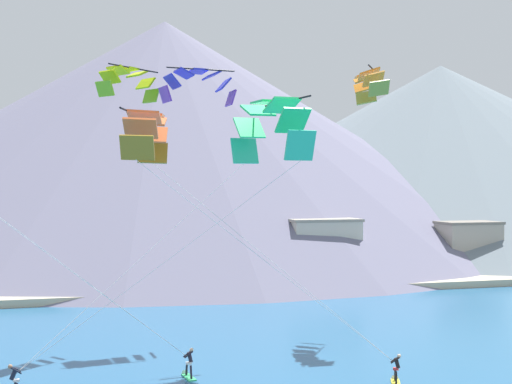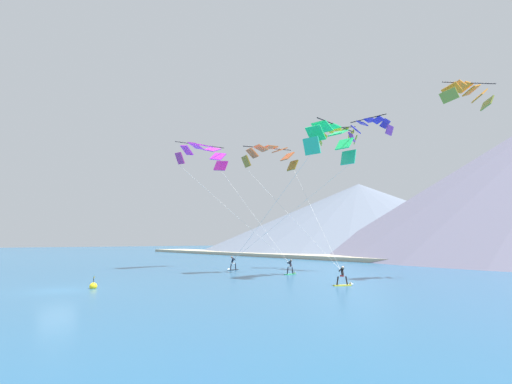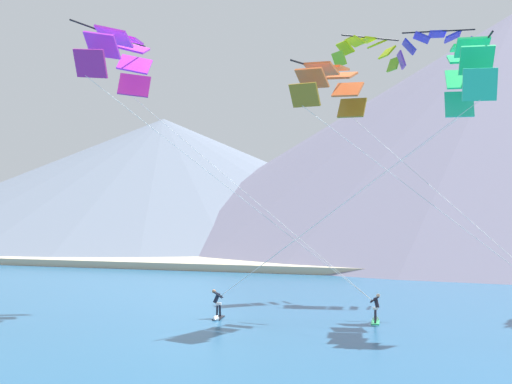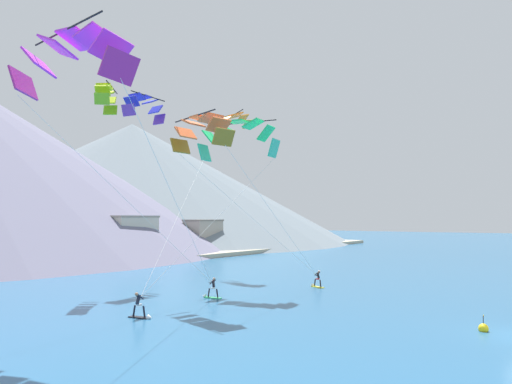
{
  "view_description": "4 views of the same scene",
  "coord_description": "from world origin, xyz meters",
  "px_view_note": "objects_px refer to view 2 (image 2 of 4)",
  "views": [
    {
      "loc": [
        -6.25,
        -15.49,
        10.51
      ],
      "look_at": [
        3.31,
        19.45,
        10.07
      ],
      "focal_mm": 50.0,
      "sensor_mm": 36.0,
      "label": 1
    },
    {
      "loc": [
        31.87,
        -6.96,
        3.6
      ],
      "look_at": [
        -1.73,
        19.47,
        8.78
      ],
      "focal_mm": 28.0,
      "sensor_mm": 36.0,
      "label": 2
    },
    {
      "loc": [
        6.32,
        -16.98,
        6.53
      ],
      "look_at": [
        -3.13,
        11.91,
        7.06
      ],
      "focal_mm": 50.0,
      "sensor_mm": 36.0,
      "label": 3
    },
    {
      "loc": [
        -30.56,
        -3.54,
        6.41
      ],
      "look_at": [
        -0.68,
        17.47,
        8.31
      ],
      "focal_mm": 35.0,
      "sensor_mm": 36.0,
      "label": 4
    }
  ],
  "objects_px": {
    "kitesurfer_near_lead": "(232,266)",
    "kitesurfer_mid_center": "(345,280)",
    "parafoil_kite_near_lead": "(330,139)",
    "race_marker_buoy": "(93,286)",
    "parafoil_kite_mid_center": "(270,155)",
    "parafoil_kite_distant_low_drift": "(466,92)",
    "parafoil_kite_distant_high_outer": "(338,134)",
    "parafoil_kite_distant_mid_solo": "(370,126)",
    "parafoil_kite_near_trail": "(203,153)",
    "kitesurfer_near_trail": "(292,270)"
  },
  "relations": [
    {
      "from": "parafoil_kite_near_lead",
      "to": "race_marker_buoy",
      "type": "xyz_separation_m",
      "value": [
        -5.04,
        -21.31,
        -13.77
      ]
    },
    {
      "from": "parafoil_kite_mid_center",
      "to": "race_marker_buoy",
      "type": "bearing_deg",
      "value": -83.73
    },
    {
      "from": "parafoil_kite_near_lead",
      "to": "race_marker_buoy",
      "type": "relative_size",
      "value": 14.8
    },
    {
      "from": "kitesurfer_near_lead",
      "to": "kitesurfer_near_trail",
      "type": "bearing_deg",
      "value": 10.59
    },
    {
      "from": "parafoil_kite_near_trail",
      "to": "parafoil_kite_near_lead",
      "type": "bearing_deg",
      "value": 10.14
    },
    {
      "from": "kitesurfer_near_lead",
      "to": "kitesurfer_mid_center",
      "type": "distance_m",
      "value": 19.32
    },
    {
      "from": "kitesurfer_mid_center",
      "to": "parafoil_kite_mid_center",
      "type": "distance_m",
      "value": 18.23
    },
    {
      "from": "kitesurfer_near_trail",
      "to": "race_marker_buoy",
      "type": "relative_size",
      "value": 1.74
    },
    {
      "from": "parafoil_kite_distant_high_outer",
      "to": "race_marker_buoy",
      "type": "height_order",
      "value": "parafoil_kite_distant_high_outer"
    },
    {
      "from": "kitesurfer_mid_center",
      "to": "kitesurfer_near_trail",
      "type": "bearing_deg",
      "value": 159.17
    },
    {
      "from": "parafoil_kite_mid_center",
      "to": "parafoil_kite_distant_mid_solo",
      "type": "xyz_separation_m",
      "value": [
        4.92,
        11.94,
        4.39
      ]
    },
    {
      "from": "kitesurfer_mid_center",
      "to": "parafoil_kite_distant_high_outer",
      "type": "height_order",
      "value": "parafoil_kite_distant_high_outer"
    },
    {
      "from": "kitesurfer_mid_center",
      "to": "parafoil_kite_distant_low_drift",
      "type": "bearing_deg",
      "value": 71.52
    },
    {
      "from": "kitesurfer_mid_center",
      "to": "parafoil_kite_near_lead",
      "type": "bearing_deg",
      "value": 137.83
    },
    {
      "from": "parafoil_kite_distant_high_outer",
      "to": "parafoil_kite_distant_low_drift",
      "type": "distance_m",
      "value": 17.11
    },
    {
      "from": "kitesurfer_near_lead",
      "to": "kitesurfer_mid_center",
      "type": "relative_size",
      "value": 1.01
    },
    {
      "from": "parafoil_kite_mid_center",
      "to": "parafoil_kite_distant_low_drift",
      "type": "bearing_deg",
      "value": 31.16
    },
    {
      "from": "kitesurfer_near_lead",
      "to": "parafoil_kite_distant_mid_solo",
      "type": "relative_size",
      "value": 0.32
    },
    {
      "from": "kitesurfer_near_trail",
      "to": "parafoil_kite_near_trail",
      "type": "relative_size",
      "value": 0.11
    },
    {
      "from": "kitesurfer_near_lead",
      "to": "parafoil_kite_distant_low_drift",
      "type": "xyz_separation_m",
      "value": [
        23.65,
        11.04,
        17.31
      ]
    },
    {
      "from": "parafoil_kite_near_lead",
      "to": "parafoil_kite_near_trail",
      "type": "xyz_separation_m",
      "value": [
        -19.49,
        -3.48,
        1.38
      ]
    },
    {
      "from": "parafoil_kite_near_lead",
      "to": "kitesurfer_near_lead",
      "type": "bearing_deg",
      "value": -168.97
    },
    {
      "from": "kitesurfer_near_trail",
      "to": "race_marker_buoy",
      "type": "xyz_separation_m",
      "value": [
        -0.14,
        -20.29,
        -0.32
      ]
    },
    {
      "from": "kitesurfer_near_trail",
      "to": "parafoil_kite_distant_high_outer",
      "type": "distance_m",
      "value": 20.23
    },
    {
      "from": "kitesurfer_near_trail",
      "to": "parafoil_kite_mid_center",
      "type": "xyz_separation_m",
      "value": [
        -2.27,
        -0.96,
        12.72
      ]
    },
    {
      "from": "kitesurfer_mid_center",
      "to": "parafoil_kite_near_trail",
      "type": "xyz_separation_m",
      "value": [
        -24.99,
        1.5,
        14.87
      ]
    },
    {
      "from": "parafoil_kite_distant_high_outer",
      "to": "parafoil_kite_distant_low_drift",
      "type": "relative_size",
      "value": 0.75
    },
    {
      "from": "kitesurfer_near_trail",
      "to": "kitesurfer_near_lead",
      "type": "bearing_deg",
      "value": -169.41
    },
    {
      "from": "parafoil_kite_distant_low_drift",
      "to": "parafoil_kite_mid_center",
      "type": "bearing_deg",
      "value": -148.84
    },
    {
      "from": "parafoil_kite_mid_center",
      "to": "kitesurfer_mid_center",
      "type": "bearing_deg",
      "value": -13.32
    },
    {
      "from": "parafoil_kite_near_trail",
      "to": "kitesurfer_near_trail",
      "type": "bearing_deg",
      "value": 9.57
    },
    {
      "from": "kitesurfer_mid_center",
      "to": "race_marker_buoy",
      "type": "relative_size",
      "value": 1.72
    },
    {
      "from": "kitesurfer_mid_center",
      "to": "parafoil_kite_near_lead",
      "type": "height_order",
      "value": "parafoil_kite_near_lead"
    },
    {
      "from": "parafoil_kite_near_lead",
      "to": "parafoil_kite_near_trail",
      "type": "bearing_deg",
      "value": -169.86
    },
    {
      "from": "kitesurfer_near_lead",
      "to": "kitesurfer_near_trail",
      "type": "height_order",
      "value": "kitesurfer_near_lead"
    },
    {
      "from": "kitesurfer_mid_center",
      "to": "parafoil_kite_distant_mid_solo",
      "type": "distance_m",
      "value": 24.03
    },
    {
      "from": "parafoil_kite_near_lead",
      "to": "parafoil_kite_distant_mid_solo",
      "type": "relative_size",
      "value": 2.73
    },
    {
      "from": "parafoil_kite_distant_low_drift",
      "to": "parafoil_kite_near_trail",
      "type": "bearing_deg",
      "value": -158.06
    },
    {
      "from": "kitesurfer_near_trail",
      "to": "parafoil_kite_near_lead",
      "type": "xyz_separation_m",
      "value": [
        4.9,
        1.03,
        13.45
      ]
    },
    {
      "from": "kitesurfer_near_lead",
      "to": "parafoil_kite_mid_center",
      "type": "height_order",
      "value": "parafoil_kite_mid_center"
    },
    {
      "from": "kitesurfer_near_trail",
      "to": "parafoil_kite_distant_high_outer",
      "type": "bearing_deg",
      "value": 101.66
    },
    {
      "from": "parafoil_kite_mid_center",
      "to": "parafoil_kite_distant_low_drift",
      "type": "relative_size",
      "value": 2.31
    },
    {
      "from": "parafoil_kite_near_lead",
      "to": "parafoil_kite_distant_mid_solo",
      "type": "distance_m",
      "value": 10.84
    },
    {
      "from": "kitesurfer_mid_center",
      "to": "parafoil_kite_near_lead",
      "type": "xyz_separation_m",
      "value": [
        -5.5,
        4.98,
        13.49
      ]
    },
    {
      "from": "parafoil_kite_near_trail",
      "to": "race_marker_buoy",
      "type": "xyz_separation_m",
      "value": [
        14.44,
        -17.83,
        -15.15
      ]
    },
    {
      "from": "parafoil_kite_near_lead",
      "to": "parafoil_kite_distant_low_drift",
      "type": "relative_size",
      "value": 2.48
    },
    {
      "from": "race_marker_buoy",
      "to": "parafoil_kite_distant_low_drift",
      "type": "bearing_deg",
      "value": 63.18
    },
    {
      "from": "kitesurfer_mid_center",
      "to": "parafoil_kite_mid_center",
      "type": "height_order",
      "value": "parafoil_kite_mid_center"
    },
    {
      "from": "parafoil_kite_near_lead",
      "to": "parafoil_kite_distant_mid_solo",
      "type": "height_order",
      "value": "parafoil_kite_distant_mid_solo"
    },
    {
      "from": "kitesurfer_mid_center",
      "to": "parafoil_kite_near_trail",
      "type": "distance_m",
      "value": 29.12
    }
  ]
}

